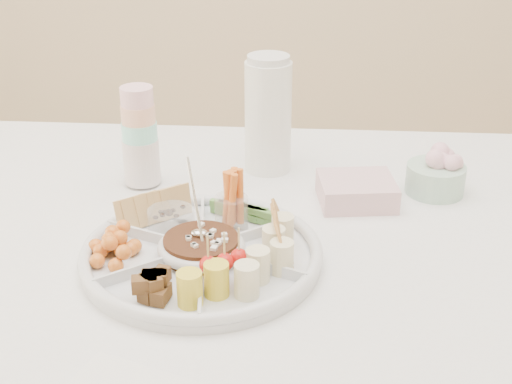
{
  "coord_description": "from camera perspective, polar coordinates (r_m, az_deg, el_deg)",
  "views": [
    {
      "loc": [
        0.06,
        -1.08,
        1.36
      ],
      "look_at": [
        -0.02,
        -0.01,
        0.84
      ],
      "focal_mm": 50.0,
      "sensor_mm": 36.0,
      "label": 1
    }
  ],
  "objects": [
    {
      "name": "party_tray",
      "position": [
        1.14,
        -4.38,
        -4.72
      ],
      "size": [
        0.5,
        0.5,
        0.04
      ],
      "primitive_type": "cylinder",
      "rotation": [
        0.0,
        0.0,
        -0.4
      ],
      "color": "white",
      "rests_on": "dining_table"
    },
    {
      "name": "bean_dip",
      "position": [
        1.14,
        -4.39,
        -4.39
      ],
      "size": [
        0.16,
        0.16,
        0.04
      ],
      "primitive_type": "cylinder",
      "rotation": [
        0.0,
        0.0,
        -0.4
      ],
      "color": "#58260E",
      "rests_on": "party_tray"
    },
    {
      "name": "tortillas",
      "position": [
        1.14,
        2.17,
        -3.61
      ],
      "size": [
        0.12,
        0.12,
        0.06
      ],
      "primitive_type": null,
      "rotation": [
        0.0,
        0.0,
        -0.4
      ],
      "color": "brown",
      "rests_on": "party_tray"
    },
    {
      "name": "carrot_cucumber",
      "position": [
        1.22,
        -1.32,
        -0.29
      ],
      "size": [
        0.15,
        0.15,
        0.1
      ],
      "primitive_type": null,
      "rotation": [
        0.0,
        0.0,
        -0.4
      ],
      "color": "orange",
      "rests_on": "party_tray"
    },
    {
      "name": "pita_raisins",
      "position": [
        1.23,
        -7.35,
        -1.26
      ],
      "size": [
        0.14,
        0.14,
        0.06
      ],
      "primitive_type": null,
      "rotation": [
        0.0,
        0.0,
        -0.4
      ],
      "color": "tan",
      "rests_on": "party_tray"
    },
    {
      "name": "cherries",
      "position": [
        1.15,
        -10.93,
        -4.24
      ],
      "size": [
        0.14,
        0.14,
        0.04
      ],
      "primitive_type": null,
      "rotation": [
        0.0,
        0.0,
        -0.4
      ],
      "color": "orange",
      "rests_on": "party_tray"
    },
    {
      "name": "granola_chunks",
      "position": [
        1.04,
        -8.1,
        -7.28
      ],
      "size": [
        0.12,
        0.12,
        0.04
      ],
      "primitive_type": null,
      "rotation": [
        0.0,
        0.0,
        -0.4
      ],
      "color": "#463116",
      "rests_on": "party_tray"
    },
    {
      "name": "banana_tomato",
      "position": [
        1.03,
        -0.9,
        -6.06
      ],
      "size": [
        0.16,
        0.16,
        0.1
      ],
      "primitive_type": null,
      "rotation": [
        0.0,
        0.0,
        -0.4
      ],
      "color": "#E0CC78",
      "rests_on": "party_tray"
    },
    {
      "name": "cup_stack",
      "position": [
        1.39,
        -9.27,
        4.3
      ],
      "size": [
        0.08,
        0.08,
        0.2
      ],
      "primitive_type": "cylinder",
      "rotation": [
        0.0,
        0.0,
        0.06
      ],
      "color": "silver",
      "rests_on": "dining_table"
    },
    {
      "name": "thermos",
      "position": [
        1.44,
        0.97,
        6.34
      ],
      "size": [
        0.11,
        0.11,
        0.24
      ],
      "primitive_type": "cylinder",
      "rotation": [
        0.0,
        0.0,
        -0.18
      ],
      "color": "white",
      "rests_on": "dining_table"
    },
    {
      "name": "flower_bowl",
      "position": [
        1.41,
        14.2,
        1.54
      ],
      "size": [
        0.12,
        0.12,
        0.08
      ],
      "primitive_type": "cylinder",
      "rotation": [
        0.0,
        0.0,
        0.06
      ],
      "color": "#B0E6CF",
      "rests_on": "dining_table"
    },
    {
      "name": "napkin_stack",
      "position": [
        1.35,
        8.05,
        0.09
      ],
      "size": [
        0.15,
        0.14,
        0.05
      ],
      "primitive_type": "cube",
      "rotation": [
        0.0,
        0.0,
        0.13
      ],
      "color": "beige",
      "rests_on": "dining_table"
    }
  ]
}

